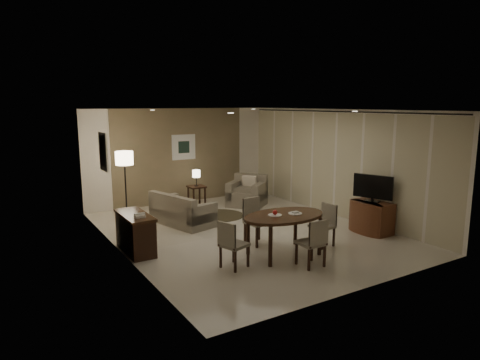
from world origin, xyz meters
TOP-DOWN VIEW (x-y plane):
  - room_shell at (0.00, 0.40)m, footprint 5.50×7.00m
  - taupe_accent at (0.00, 3.48)m, footprint 3.96×0.03m
  - curtain_wall at (2.68, 0.00)m, footprint 0.08×6.70m
  - curtain_rod at (2.68, 0.00)m, footprint 0.03×6.80m
  - art_back_frame at (0.10, 3.46)m, footprint 0.72×0.03m
  - art_back_canvas at (0.10, 3.44)m, footprint 0.34×0.01m
  - art_left_frame at (-2.72, 1.20)m, footprint 0.03×0.60m
  - art_left_canvas at (-2.71, 1.20)m, footprint 0.01×0.46m
  - downlight_nl at (-1.40, -1.80)m, footprint 0.10×0.10m
  - downlight_nr at (1.40, -1.80)m, footprint 0.10×0.10m
  - downlight_fl at (-1.40, 1.80)m, footprint 0.10×0.10m
  - downlight_fr at (1.40, 1.80)m, footprint 0.10×0.10m
  - console_desk at (-2.49, 0.00)m, footprint 0.48×1.20m
  - telephone at (-2.49, -0.30)m, footprint 0.20×0.14m
  - tv_cabinet at (2.40, -1.50)m, footprint 0.48×0.90m
  - flat_tv at (2.38, -1.50)m, footprint 0.36×0.85m
  - dining_table at (-0.14, -1.62)m, footprint 1.66×1.04m
  - chair_near at (-0.09, -2.32)m, footprint 0.43×0.43m
  - chair_far at (-0.21, -0.84)m, footprint 0.50×0.50m
  - chair_left at (-1.27, -1.69)m, footprint 0.52×0.52m
  - chair_right at (0.82, -1.62)m, footprint 0.44×0.44m
  - plate_a at (-0.32, -1.57)m, footprint 0.26×0.26m
  - plate_b at (0.08, -1.67)m, footprint 0.26×0.26m
  - fruit_apple at (-0.32, -1.57)m, footprint 0.09×0.09m
  - napkin at (0.08, -1.67)m, footprint 0.12×0.08m
  - round_rug at (0.18, 1.53)m, footprint 1.28×1.28m
  - sofa at (-0.92, 1.32)m, footprint 1.75×1.19m
  - armchair at (1.38, 2.08)m, footprint 1.30×1.31m
  - side_table at (0.18, 2.83)m, footprint 0.44×0.44m
  - table_lamp at (0.18, 2.83)m, footprint 0.22×0.22m
  - floor_lamp at (-1.93, 2.44)m, footprint 0.43×0.43m

SIDE VIEW (x-z plane):
  - round_rug at x=0.18m, z-range 0.00..0.01m
  - side_table at x=0.18m, z-range 0.00..0.56m
  - tv_cabinet at x=2.40m, z-range 0.00..0.70m
  - console_desk at x=-2.49m, z-range 0.00..0.75m
  - sofa at x=-0.92m, z-range 0.00..0.75m
  - dining_table at x=-0.14m, z-range 0.00..0.78m
  - chair_right at x=0.82m, z-range 0.00..0.84m
  - chair_left at x=-1.27m, z-range 0.00..0.85m
  - armchair at x=1.38m, z-range 0.00..0.85m
  - chair_near at x=-0.09m, z-range 0.00..0.87m
  - chair_far at x=-0.21m, z-range 0.00..0.93m
  - plate_a at x=-0.32m, z-range 0.78..0.80m
  - plate_b at x=0.08m, z-range 0.78..0.80m
  - telephone at x=-2.49m, z-range 0.76..0.85m
  - table_lamp at x=0.18m, z-range 0.56..1.06m
  - napkin at x=0.08m, z-range 0.80..0.83m
  - fruit_apple at x=-0.32m, z-range 0.80..0.89m
  - floor_lamp at x=-1.93m, z-range 0.00..1.69m
  - flat_tv at x=2.38m, z-range 0.72..1.32m
  - curtain_wall at x=2.68m, z-range 0.03..2.61m
  - taupe_accent at x=0.00m, z-range 0.00..2.70m
  - room_shell at x=0.00m, z-range 0.00..2.70m
  - art_back_frame at x=0.10m, z-range 1.24..1.96m
  - art_back_canvas at x=0.10m, z-range 1.43..1.77m
  - art_left_frame at x=-2.72m, z-range 1.45..2.25m
  - art_left_canvas at x=-2.71m, z-range 1.53..2.17m
  - curtain_rod at x=2.68m, z-range 2.62..2.66m
  - downlight_nl at x=-1.40m, z-range 2.68..2.69m
  - downlight_nr at x=1.40m, z-range 2.68..2.69m
  - downlight_fl at x=-1.40m, z-range 2.68..2.69m
  - downlight_fr at x=1.40m, z-range 2.68..2.69m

